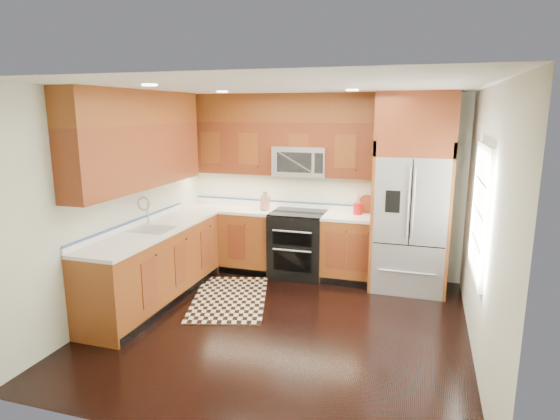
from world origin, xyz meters
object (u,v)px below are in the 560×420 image
(range, at_px, (298,244))
(knife_block, at_px, (265,202))
(utensil_crock, at_px, (358,206))
(refrigerator, at_px, (412,193))
(rug, at_px, (230,298))

(range, distance_m, knife_block, 0.77)
(range, xyz_separation_m, utensil_crock, (0.83, 0.12, 0.59))
(range, relative_size, refrigerator, 0.36)
(range, bearing_deg, refrigerator, -1.40)
(range, bearing_deg, knife_block, 177.18)
(range, relative_size, utensil_crock, 2.77)
(range, xyz_separation_m, rug, (-0.61, -1.11, -0.46))
(range, distance_m, refrigerator, 1.76)
(range, distance_m, utensil_crock, 1.02)
(rug, relative_size, knife_block, 5.64)
(knife_block, bearing_deg, utensil_crock, 3.99)
(refrigerator, height_order, rug, refrigerator)
(knife_block, relative_size, utensil_crock, 0.78)
(knife_block, height_order, utensil_crock, utensil_crock)
(refrigerator, bearing_deg, rug, -153.47)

